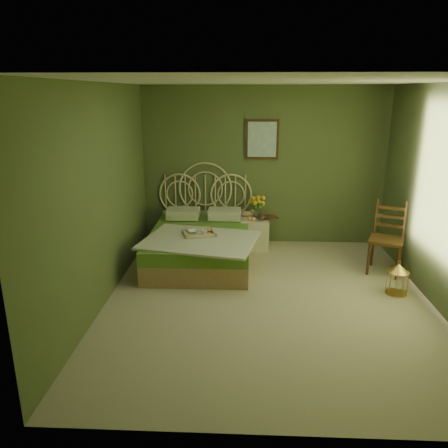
{
  "coord_description": "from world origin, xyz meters",
  "views": [
    {
      "loc": [
        -0.32,
        -4.96,
        2.49
      ],
      "look_at": [
        -0.6,
        1.0,
        0.68
      ],
      "focal_mm": 35.0,
      "sensor_mm": 36.0,
      "label": 1
    }
  ],
  "objects_px": {
    "nightstand": "(255,228)",
    "chair": "(385,233)",
    "birdcage": "(397,279)",
    "bed": "(200,242)"
  },
  "relations": [
    {
      "from": "nightstand",
      "to": "chair",
      "type": "relative_size",
      "value": 0.91
    },
    {
      "from": "nightstand",
      "to": "birdcage",
      "type": "relative_size",
      "value": 2.31
    },
    {
      "from": "bed",
      "to": "birdcage",
      "type": "relative_size",
      "value": 5.42
    },
    {
      "from": "bed",
      "to": "nightstand",
      "type": "distance_m",
      "value": 1.05
    },
    {
      "from": "bed",
      "to": "nightstand",
      "type": "height_order",
      "value": "bed"
    },
    {
      "from": "bed",
      "to": "birdcage",
      "type": "bearing_deg",
      "value": -21.41
    },
    {
      "from": "nightstand",
      "to": "birdcage",
      "type": "distance_m",
      "value": 2.44
    },
    {
      "from": "birdcage",
      "to": "bed",
      "type": "bearing_deg",
      "value": 158.59
    },
    {
      "from": "birdcage",
      "to": "chair",
      "type": "bearing_deg",
      "value": 86.61
    },
    {
      "from": "bed",
      "to": "chair",
      "type": "bearing_deg",
      "value": -5.27
    }
  ]
}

